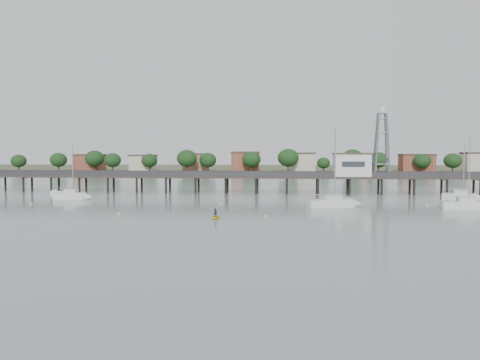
{
  "coord_description": "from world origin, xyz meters",
  "views": [
    {
      "loc": [
        10.46,
        -47.36,
        8.71
      ],
      "look_at": [
        1.46,
        42.0,
        4.0
      ],
      "focal_mm": 35.0,
      "sensor_mm": 36.0,
      "label": 1
    }
  ],
  "objects_px": {
    "pier": "(242,177)",
    "white_tender": "(58,193)",
    "sailboat_c": "(340,203)",
    "sailboat_b": "(76,196)",
    "lattice_tower": "(382,145)",
    "yellow_dinghy": "(215,219)",
    "sailboat_d": "(474,206)",
    "sailboat_e": "(467,197)"
  },
  "relations": [
    {
      "from": "pier",
      "to": "white_tender",
      "type": "xyz_separation_m",
      "value": [
        -40.68,
        -7.64,
        -3.41
      ]
    },
    {
      "from": "white_tender",
      "to": "sailboat_c",
      "type": "bearing_deg",
      "value": -37.08
    },
    {
      "from": "sailboat_c",
      "to": "white_tender",
      "type": "height_order",
      "value": "sailboat_c"
    },
    {
      "from": "pier",
      "to": "white_tender",
      "type": "relative_size",
      "value": 43.3
    },
    {
      "from": "sailboat_c",
      "to": "sailboat_b",
      "type": "relative_size",
      "value": 1.22
    },
    {
      "from": "sailboat_b",
      "to": "lattice_tower",
      "type": "bearing_deg",
      "value": 13.44
    },
    {
      "from": "sailboat_c",
      "to": "sailboat_b",
      "type": "bearing_deg",
      "value": 151.73
    },
    {
      "from": "pier",
      "to": "yellow_dinghy",
      "type": "xyz_separation_m",
      "value": [
        0.65,
        -43.85,
        -3.79
      ]
    },
    {
      "from": "lattice_tower",
      "to": "yellow_dinghy",
      "type": "distance_m",
      "value": 54.76
    },
    {
      "from": "sailboat_c",
      "to": "yellow_dinghy",
      "type": "height_order",
      "value": "sailboat_c"
    },
    {
      "from": "pier",
      "to": "white_tender",
      "type": "height_order",
      "value": "pier"
    },
    {
      "from": "sailboat_b",
      "to": "pier",
      "type": "bearing_deg",
      "value": 27.8
    },
    {
      "from": "lattice_tower",
      "to": "sailboat_d",
      "type": "height_order",
      "value": "lattice_tower"
    },
    {
      "from": "sailboat_d",
      "to": "sailboat_e",
      "type": "xyz_separation_m",
      "value": [
        4.87,
        16.1,
        0.01
      ]
    },
    {
      "from": "sailboat_b",
      "to": "sailboat_d",
      "type": "bearing_deg",
      "value": -11.42
    },
    {
      "from": "sailboat_c",
      "to": "sailboat_d",
      "type": "relative_size",
      "value": 1.14
    },
    {
      "from": "lattice_tower",
      "to": "sailboat_e",
      "type": "distance_m",
      "value": 21.62
    },
    {
      "from": "sailboat_e",
      "to": "lattice_tower",
      "type": "bearing_deg",
      "value": 161.74
    },
    {
      "from": "sailboat_b",
      "to": "sailboat_e",
      "type": "relative_size",
      "value": 1.01
    },
    {
      "from": "sailboat_d",
      "to": "lattice_tower",
      "type": "bearing_deg",
      "value": 110.65
    },
    {
      "from": "pier",
      "to": "sailboat_d",
      "type": "distance_m",
      "value": 49.88
    },
    {
      "from": "lattice_tower",
      "to": "sailboat_d",
      "type": "xyz_separation_m",
      "value": [
        8.93,
        -29.05,
        -10.46
      ]
    },
    {
      "from": "lattice_tower",
      "to": "sailboat_d",
      "type": "distance_m",
      "value": 32.14
    },
    {
      "from": "sailboat_e",
      "to": "yellow_dinghy",
      "type": "height_order",
      "value": "sailboat_e"
    },
    {
      "from": "lattice_tower",
      "to": "sailboat_b",
      "type": "distance_m",
      "value": 66.17
    },
    {
      "from": "sailboat_c",
      "to": "sailboat_d",
      "type": "distance_m",
      "value": 21.03
    },
    {
      "from": "yellow_dinghy",
      "to": "sailboat_c",
      "type": "bearing_deg",
      "value": 35.96
    },
    {
      "from": "pier",
      "to": "sailboat_b",
      "type": "relative_size",
      "value": 12.58
    },
    {
      "from": "sailboat_b",
      "to": "sailboat_e",
      "type": "height_order",
      "value": "sailboat_b"
    },
    {
      "from": "pier",
      "to": "sailboat_e",
      "type": "distance_m",
      "value": 47.22
    },
    {
      "from": "yellow_dinghy",
      "to": "pier",
      "type": "bearing_deg",
      "value": 85.51
    },
    {
      "from": "lattice_tower",
      "to": "white_tender",
      "type": "distance_m",
      "value": 73.37
    },
    {
      "from": "sailboat_b",
      "to": "white_tender",
      "type": "distance_m",
      "value": 14.59
    },
    {
      "from": "sailboat_c",
      "to": "sailboat_b",
      "type": "xyz_separation_m",
      "value": [
        -50.59,
        8.65,
        0.01
      ]
    },
    {
      "from": "sailboat_b",
      "to": "yellow_dinghy",
      "type": "relative_size",
      "value": 4.78
    },
    {
      "from": "sailboat_d",
      "to": "sailboat_b",
      "type": "bearing_deg",
      "value": 175.31
    },
    {
      "from": "white_tender",
      "to": "yellow_dinghy",
      "type": "distance_m",
      "value": 54.95
    },
    {
      "from": "sailboat_e",
      "to": "white_tender",
      "type": "distance_m",
      "value": 86.14
    },
    {
      "from": "sailboat_c",
      "to": "white_tender",
      "type": "bearing_deg",
      "value": 143.31
    },
    {
      "from": "sailboat_c",
      "to": "white_tender",
      "type": "xyz_separation_m",
      "value": [
        -60.15,
        19.68,
        -0.25
      ]
    },
    {
      "from": "pier",
      "to": "white_tender",
      "type": "bearing_deg",
      "value": -169.36
    },
    {
      "from": "yellow_dinghy",
      "to": "sailboat_d",
      "type": "bearing_deg",
      "value": 15.07
    }
  ]
}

